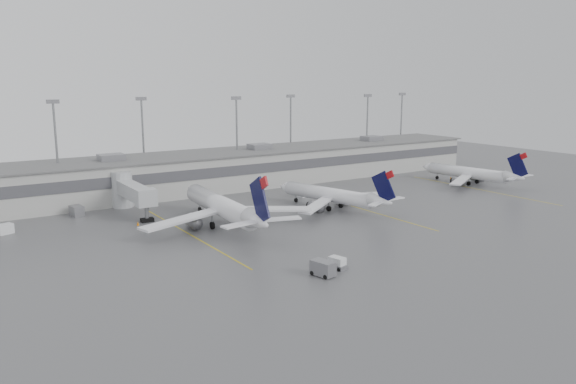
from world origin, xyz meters
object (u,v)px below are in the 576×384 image
jet_far_right (472,173)px  baggage_tug (337,264)px  jet_mid_left (224,207)px  jet_mid_right (333,195)px

jet_far_right → baggage_tug: jet_far_right is taller
jet_mid_left → jet_mid_right: size_ratio=1.26×
jet_mid_left → baggage_tug: jet_mid_left is taller
jet_mid_left → baggage_tug: (2.69, -27.57, -2.80)m
jet_mid_left → jet_far_right: jet_mid_left is taller
baggage_tug → jet_far_right: bearing=12.1°
jet_mid_right → jet_far_right: 43.57m
jet_mid_left → jet_far_right: bearing=6.7°
jet_mid_right → jet_far_right: jet_mid_right is taller
jet_mid_right → jet_far_right: (43.46, 3.02, -0.03)m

